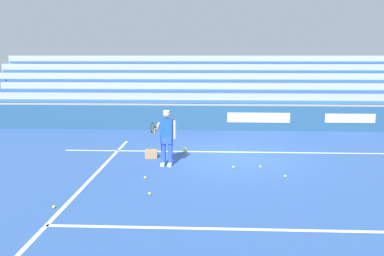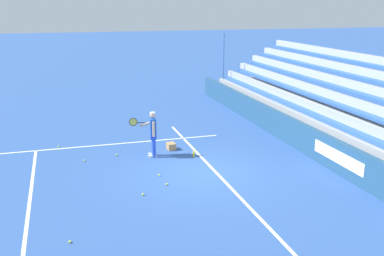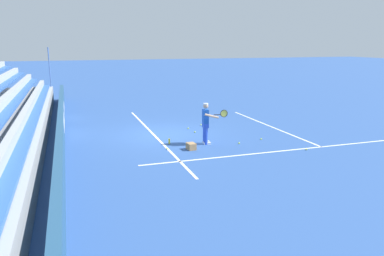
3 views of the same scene
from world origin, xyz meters
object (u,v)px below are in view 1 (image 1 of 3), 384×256
Objects in this scene: tennis_ball_far_right at (164,150)px; water_bottle at (186,150)px; tennis_ball_stray_back at (54,207)px; tennis_ball_near_player at (285,176)px; tennis_ball_by_box at (145,178)px; tennis_player at (166,137)px; tennis_ball_on_baseline at (233,167)px; tennis_ball_far_left at (260,167)px; ball_box_cardboard at (151,154)px; tennis_ball_toward_net at (150,194)px.

water_bottle reaches higher than tennis_ball_far_right.
tennis_ball_stray_back is 1.00× the size of tennis_ball_near_player.
water_bottle is (-0.95, -2.76, 0.08)m from tennis_ball_by_box.
tennis_ball_stray_back is at bearing 23.26° from tennis_ball_near_player.
tennis_ball_stray_back is at bearing 57.87° from tennis_player.
tennis_ball_far_right is 3.07m from tennis_ball_on_baseline.
tennis_ball_stray_back is at bearing 51.27° from tennis_ball_by_box.
tennis_ball_far_left is at bearing -56.97° from tennis_ball_near_player.
tennis_ball_far_left is 0.82m from tennis_ball_on_baseline.
tennis_ball_far_left is at bearing 163.91° from ball_box_cardboard.
ball_box_cardboard is at bearing -54.46° from tennis_player.
tennis_ball_stray_back and tennis_ball_toward_net have the same top height.
tennis_ball_stray_back is 5.99m from tennis_ball_far_left.
ball_box_cardboard reaches higher than water_bottle.
tennis_ball_by_box is 1.00× the size of tennis_ball_far_right.
tennis_ball_by_box is (-1.69, -2.11, 0.00)m from tennis_ball_stray_back.
tennis_player is 2.67m from tennis_ball_toward_net.
tennis_player is at bearing -5.87° from tennis_ball_on_baseline.
tennis_ball_far_left and tennis_ball_toward_net have the same top height.
tennis_ball_on_baseline is at bearing 174.13° from tennis_player.
water_bottle reaches higher than tennis_ball_toward_net.
tennis_ball_by_box is at bearing 94.11° from ball_box_cardboard.
tennis_ball_far_right is 1.00× the size of tennis_ball_on_baseline.
ball_box_cardboard is 6.06× the size of tennis_ball_by_box.
tennis_player reaches higher than tennis_ball_far_right.
tennis_player reaches higher than tennis_ball_by_box.
tennis_ball_stray_back and tennis_ball_far_right have the same top height.
tennis_ball_stray_back is at bearing 70.23° from ball_box_cardboard.
ball_box_cardboard is 6.06× the size of tennis_ball_far_right.
tennis_player is 1.63m from tennis_ball_by_box.
tennis_ball_far_right is at bearing -109.58° from tennis_ball_stray_back.
tennis_ball_on_baseline is at bearing 4.35° from tennis_ball_far_left.
tennis_ball_toward_net is at bearing -155.83° from tennis_ball_stray_back.
ball_box_cardboard is 6.06× the size of tennis_ball_near_player.
ball_box_cardboard is at bearing -85.89° from tennis_ball_by_box.
tennis_ball_far_right is (0.31, -1.76, -0.86)m from tennis_player.
tennis_ball_near_player is (-4.05, 1.88, -0.10)m from ball_box_cardboard.
tennis_ball_near_player is at bearing 155.14° from ball_box_cardboard.
tennis_ball_on_baseline and tennis_ball_near_player have the same top height.
tennis_ball_toward_net is (3.01, 2.37, 0.00)m from tennis_ball_far_left.
water_bottle is at bearing -108.91° from tennis_player.
ball_box_cardboard is at bearing -24.86° from tennis_ball_near_player.
water_bottle is (-0.64, -3.97, 0.08)m from tennis_ball_toward_net.
water_bottle is at bearing -99.13° from tennis_ball_toward_net.
tennis_player is at bearing -122.13° from tennis_ball_stray_back.
tennis_ball_stray_back is 5.55m from water_bottle.
water_bottle reaches higher than tennis_ball_far_left.
water_bottle is (2.37, -1.60, 0.08)m from tennis_ball_far_left.
tennis_player is 3.00m from tennis_ball_far_left.
ball_box_cardboard reaches higher than tennis_ball_toward_net.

